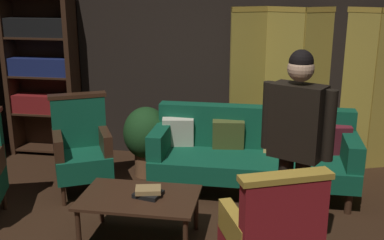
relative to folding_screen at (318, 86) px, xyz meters
name	(u,v)px	position (x,y,z in m)	size (l,w,h in m)	color
back_wall	(214,47)	(-1.25, 0.12, 0.41)	(7.20, 0.10, 2.80)	black
folding_screen	(318,86)	(0.00, 0.00, 0.00)	(2.09, 0.34, 1.90)	#B29338
bookshelf	(42,72)	(-3.40, -0.13, 0.09)	(0.90, 0.32, 2.05)	#382114
velvet_couch	(253,150)	(-0.70, -0.87, -0.53)	(2.12, 0.78, 0.88)	#382114
coffee_table	(139,201)	(-1.62, -2.09, -0.61)	(1.00, 0.64, 0.42)	#382114
armchair_gilt_accent	(272,240)	(-0.50, -2.75, -0.50)	(0.76, 0.76, 1.04)	#B78E33
armchair_wing_left	(82,148)	(-2.49, -1.20, -0.50)	(0.78, 0.78, 1.04)	#382114
standing_figure	(296,137)	(-0.34, -2.10, 0.04)	(0.54, 0.36, 1.70)	black
potted_plant	(146,136)	(-1.93, -0.66, -0.52)	(0.52, 0.52, 0.81)	brown
book_black_cloth	(148,194)	(-1.54, -2.08, -0.55)	(0.22, 0.19, 0.04)	black
book_tan_leather	(148,190)	(-1.54, -2.08, -0.51)	(0.22, 0.15, 0.04)	#9E7A47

